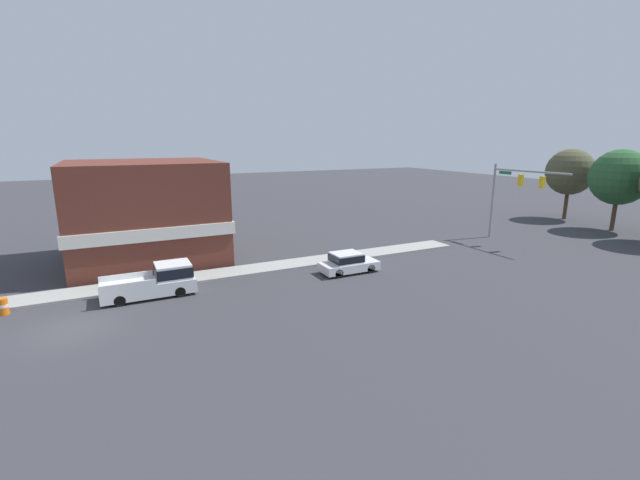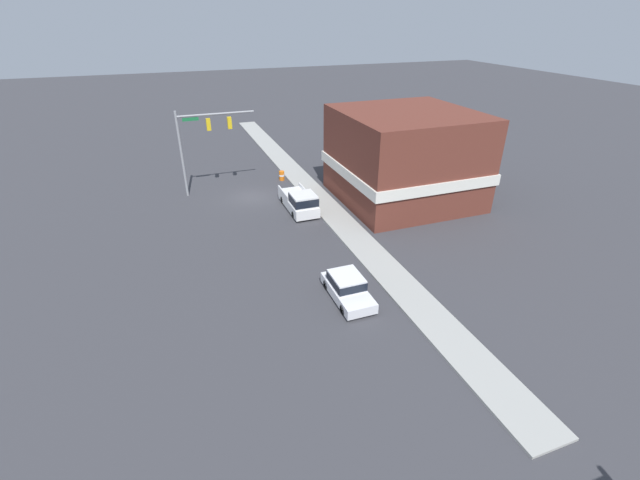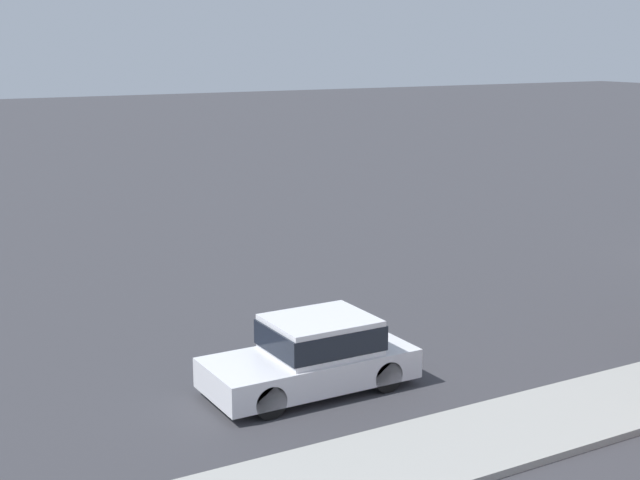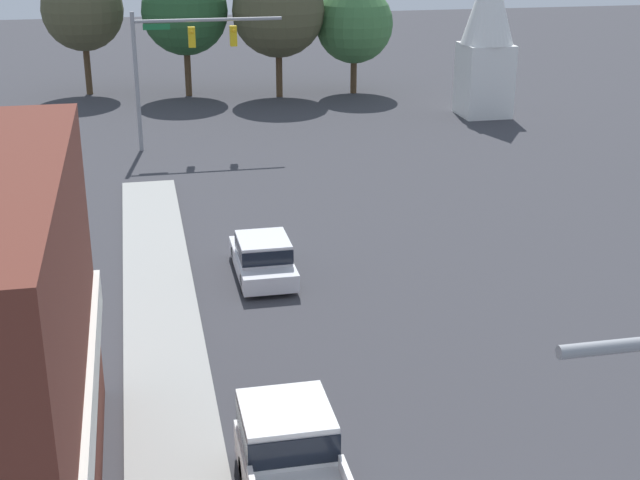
% 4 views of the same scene
% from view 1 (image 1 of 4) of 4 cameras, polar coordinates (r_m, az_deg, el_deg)
% --- Properties ---
extents(ground_plane, '(200.00, 200.00, 0.00)m').
position_cam_1_polar(ground_plane, '(26.02, -30.18, -10.23)').
color(ground_plane, '#38383D').
extents(sidewalk_curb, '(2.40, 60.00, 0.14)m').
position_cam_1_polar(sidewalk_curb, '(31.35, -29.67, -6.21)').
color(sidewalk_curb, '#9E9E99').
rests_on(sidewalk_curb, ground).
extents(far_signal_assembly, '(7.87, 0.49, 7.31)m').
position_cam_1_polar(far_signal_assembly, '(44.05, 24.50, 6.50)').
color(far_signal_assembly, gray).
rests_on(far_signal_assembly, ground).
extents(car_lead, '(1.90, 4.31, 1.52)m').
position_cam_1_polar(car_lead, '(31.52, 3.73, -2.98)').
color(car_lead, black).
rests_on(car_lead, ground).
extents(pickup_truck_parked, '(2.09, 5.53, 1.97)m').
position_cam_1_polar(pickup_truck_parked, '(28.76, -20.77, -5.08)').
color(pickup_truck_parked, black).
rests_on(pickup_truck_parked, ground).
extents(construction_barrel, '(0.55, 0.55, 0.96)m').
position_cam_1_polar(construction_barrel, '(30.00, -36.63, -7.11)').
color(construction_barrel, orange).
rests_on(construction_barrel, ground).
extents(corner_brick_building, '(11.47, 11.61, 7.91)m').
position_cam_1_polar(corner_brick_building, '(37.60, -22.24, 3.51)').
color(corner_brick_building, brown).
rests_on(corner_brick_building, ground).
extents(backdrop_tree_left_far, '(5.53, 5.53, 8.54)m').
position_cam_1_polar(backdrop_tree_left_far, '(60.60, 30.37, 7.83)').
color(backdrop_tree_left_far, '#4C3823').
rests_on(backdrop_tree_left_far, ground).
extents(backdrop_tree_left_mid, '(5.84, 5.84, 8.64)m').
position_cam_1_polar(backdrop_tree_left_mid, '(55.43, 35.08, 6.85)').
color(backdrop_tree_left_mid, '#4C3823').
rests_on(backdrop_tree_left_mid, ground).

